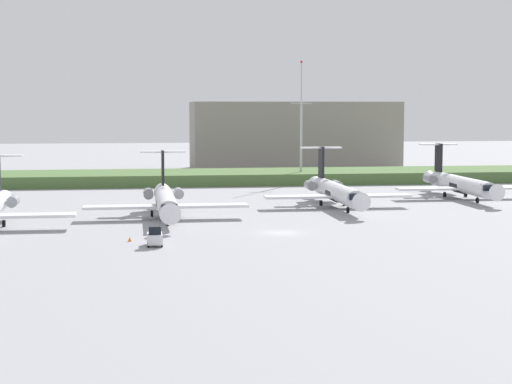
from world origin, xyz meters
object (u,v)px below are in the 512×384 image
baggage_tug (155,237)px  antenna_mast (301,133)px  regional_jet_second (166,200)px  safety_cone_front_marker (130,239)px  regional_jet_fourth (459,183)px  regional_jet_third (335,191)px

baggage_tug → antenna_mast: bearing=67.7°
regional_jet_second → safety_cone_front_marker: size_ratio=56.36×
regional_jet_second → baggage_tug: 24.86m
regional_jet_fourth → antenna_mast: size_ratio=1.24×
regional_jet_third → regional_jet_fourth: bearing=22.5°
regional_jet_fourth → antenna_mast: bearing=122.4°
regional_jet_second → safety_cone_front_marker: 21.63m
safety_cone_front_marker → antenna_mast: bearing=64.9°
regional_jet_fourth → safety_cone_front_marker: regional_jet_fourth is taller
regional_jet_third → antenna_mast: (2.99, 43.36, 7.84)m
regional_jet_second → regional_jet_third: size_ratio=1.00×
regional_jet_fourth → regional_jet_third: bearing=-157.5°
antenna_mast → baggage_tug: size_ratio=7.83×
regional_jet_second → antenna_mast: antenna_mast is taller
regional_jet_third → antenna_mast: size_ratio=1.24×
antenna_mast → regional_jet_second: bearing=-119.2°
antenna_mast → safety_cone_front_marker: size_ratio=45.58×
antenna_mast → regional_jet_fourth: bearing=-57.6°
regional_jet_third → baggage_tug: size_ratio=9.69×
antenna_mast → regional_jet_third: bearing=-93.9°
baggage_tug → safety_cone_front_marker: (-2.81, 3.79, -0.73)m
regional_jet_second → baggage_tug: regional_jet_second is taller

